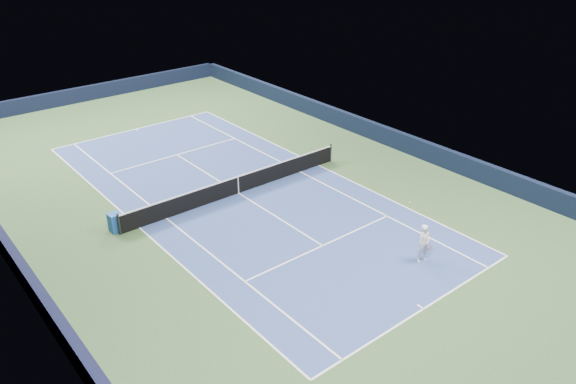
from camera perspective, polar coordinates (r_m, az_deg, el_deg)
ground at (r=28.79m, az=-5.04°, el=-0.13°), size 40.00×40.00×0.00m
wall_far at (r=45.34m, az=-19.63°, el=9.44°), size 22.00×0.35×1.10m
wall_right at (r=35.17m, az=9.66°, el=5.77°), size 0.35×40.00×1.10m
wall_left at (r=25.03m, az=-26.07°, el=-6.16°), size 0.35×40.00×1.10m
court_surface at (r=28.79m, az=-5.04°, el=-0.13°), size 10.97×23.77×0.01m
baseline_far at (r=38.45m, az=-15.20°, el=6.19°), size 10.97×0.08×0.00m
baseline_near at (r=21.48m, az=13.63°, el=-11.45°), size 10.97×0.08×0.00m
sideline_doubles_right at (r=31.83m, az=3.11°, el=2.73°), size 0.08×23.77×0.00m
sideline_doubles_left at (r=26.53m, az=-14.86°, el=-3.53°), size 0.08×23.77×0.00m
sideline_singles_right at (r=31.01m, az=1.23°, el=2.08°), size 0.08×23.77×0.00m
sideline_singles_left at (r=27.01m, az=-12.25°, el=-2.63°), size 0.08×23.77×0.00m
service_line_far at (r=33.81m, az=-11.22°, el=3.74°), size 8.23×0.08×0.00m
service_line_near at (r=24.41m, az=3.55°, el=-5.46°), size 8.23×0.08×0.00m
center_service_line at (r=28.78m, az=-5.04°, el=-0.11°), size 0.08×12.80×0.00m
center_mark_far at (r=38.32m, az=-15.10°, el=6.13°), size 0.08×0.30×0.00m
center_mark_near at (r=21.55m, az=13.31°, el=-11.27°), size 0.08×0.30×0.00m
tennis_net at (r=28.56m, az=-5.08°, el=0.77°), size 12.90×0.10×1.07m
sponsor_cube at (r=26.36m, az=-17.11°, el=-2.97°), size 0.59×0.53×0.89m
tennis_player at (r=23.62m, az=13.66°, el=-5.09°), size 0.80×1.27×2.31m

